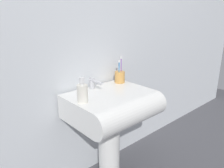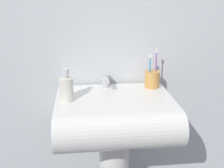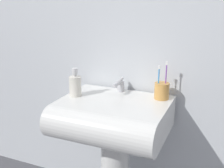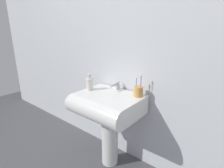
% 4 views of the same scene
% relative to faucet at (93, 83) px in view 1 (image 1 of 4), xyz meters
% --- Properties ---
extents(wall_back, '(5.00, 0.05, 2.40)m').
position_rel_faucet_xyz_m(wall_back, '(0.03, 0.11, 0.40)').
color(wall_back, silver).
rests_on(wall_back, ground).
extents(sink_pedestal, '(0.16, 0.16, 0.58)m').
position_rel_faucet_xyz_m(sink_pedestal, '(0.03, -0.14, -0.51)').
color(sink_pedestal, white).
rests_on(sink_pedestal, ground).
extents(sink_basin, '(0.60, 0.50, 0.17)m').
position_rel_faucet_xyz_m(sink_basin, '(0.03, -0.20, -0.13)').
color(sink_basin, white).
rests_on(sink_basin, sink_pedestal).
extents(faucet, '(0.04, 0.14, 0.08)m').
position_rel_faucet_xyz_m(faucet, '(0.00, 0.00, 0.00)').
color(faucet, '#B7B7BC').
rests_on(faucet, sink_basin).
extents(toothbrush_cup, '(0.08, 0.08, 0.22)m').
position_rel_faucet_xyz_m(toothbrush_cup, '(0.26, -0.01, 0.00)').
color(toothbrush_cup, '#D19347').
rests_on(toothbrush_cup, sink_basin).
extents(soap_bottle, '(0.07, 0.07, 0.16)m').
position_rel_faucet_xyz_m(soap_bottle, '(-0.21, -0.16, 0.02)').
color(soap_bottle, silver).
rests_on(soap_bottle, sink_basin).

